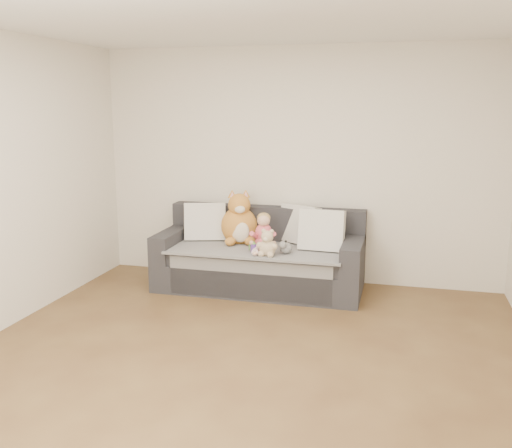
{
  "coord_description": "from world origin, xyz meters",
  "views": [
    {
      "loc": [
        1.13,
        -3.75,
        1.97
      ],
      "look_at": [
        -0.32,
        1.87,
        0.75
      ],
      "focal_mm": 40.0,
      "sensor_mm": 36.0,
      "label": 1
    }
  ],
  "objects_px": {
    "sofa": "(260,260)",
    "plush_cat": "(240,223)",
    "toddler": "(263,235)",
    "teddy_bear": "(267,245)",
    "sippy_cup": "(254,246)"
  },
  "relations": [
    {
      "from": "sofa",
      "to": "toddler",
      "type": "xyz_separation_m",
      "value": [
        0.08,
        -0.18,
        0.33
      ]
    },
    {
      "from": "toddler",
      "to": "sippy_cup",
      "type": "distance_m",
      "value": 0.17
    },
    {
      "from": "toddler",
      "to": "plush_cat",
      "type": "bearing_deg",
      "value": 132.41
    },
    {
      "from": "sippy_cup",
      "to": "plush_cat",
      "type": "bearing_deg",
      "value": 124.95
    },
    {
      "from": "teddy_bear",
      "to": "sippy_cup",
      "type": "bearing_deg",
      "value": 153.85
    },
    {
      "from": "sofa",
      "to": "plush_cat",
      "type": "bearing_deg",
      "value": 162.98
    },
    {
      "from": "sofa",
      "to": "plush_cat",
      "type": "relative_size",
      "value": 3.57
    },
    {
      "from": "toddler",
      "to": "sofa",
      "type": "bearing_deg",
      "value": 103.45
    },
    {
      "from": "plush_cat",
      "to": "teddy_bear",
      "type": "distance_m",
      "value": 0.65
    },
    {
      "from": "toddler",
      "to": "teddy_bear",
      "type": "height_order",
      "value": "toddler"
    },
    {
      "from": "sofa",
      "to": "toddler",
      "type": "bearing_deg",
      "value": -66.68
    },
    {
      "from": "plush_cat",
      "to": "toddler",
      "type": "bearing_deg",
      "value": -57.07
    },
    {
      "from": "teddy_bear",
      "to": "sippy_cup",
      "type": "relative_size",
      "value": 2.46
    },
    {
      "from": "sofa",
      "to": "teddy_bear",
      "type": "xyz_separation_m",
      "value": [
        0.17,
        -0.4,
        0.28
      ]
    },
    {
      "from": "sofa",
      "to": "sippy_cup",
      "type": "relative_size",
      "value": 19.23
    }
  ]
}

